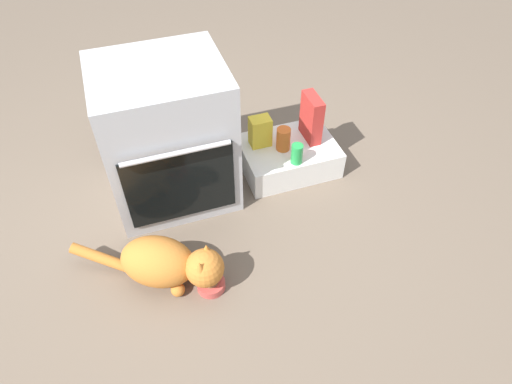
% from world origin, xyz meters
% --- Properties ---
extents(ground, '(8.00, 8.00, 0.00)m').
position_xyz_m(ground, '(0.00, 0.00, 0.00)').
color(ground, '#6B5B4C').
extents(oven, '(0.64, 0.61, 0.79)m').
position_xyz_m(oven, '(-0.10, 0.42, 0.39)').
color(oven, '#B7BABF').
rests_on(oven, ground).
extents(pantry_cabinet, '(0.55, 0.40, 0.17)m').
position_xyz_m(pantry_cabinet, '(0.59, 0.39, 0.09)').
color(pantry_cabinet, white).
rests_on(pantry_cabinet, ground).
extents(food_bowl, '(0.14, 0.14, 0.08)m').
position_xyz_m(food_bowl, '(-0.08, -0.30, 0.03)').
color(food_bowl, '#C64C47').
rests_on(food_bowl, ground).
extents(cat, '(0.69, 0.47, 0.26)m').
position_xyz_m(cat, '(-0.25, -0.19, 0.14)').
color(cat, '#C6752D').
rests_on(cat, ground).
extents(sauce_jar, '(0.08, 0.08, 0.14)m').
position_xyz_m(sauce_jar, '(0.54, 0.37, 0.24)').
color(sauce_jar, '#D16023').
rests_on(sauce_jar, pantry_cabinet).
extents(cereal_box, '(0.07, 0.18, 0.28)m').
position_xyz_m(cereal_box, '(0.73, 0.42, 0.31)').
color(cereal_box, '#B72D28').
rests_on(cereal_box, pantry_cabinet).
extents(snack_bag, '(0.12, 0.09, 0.18)m').
position_xyz_m(snack_bag, '(0.43, 0.45, 0.26)').
color(snack_bag, yellow).
rests_on(snack_bag, pantry_cabinet).
extents(soda_can, '(0.07, 0.07, 0.12)m').
position_xyz_m(soda_can, '(0.57, 0.23, 0.23)').
color(soda_can, green).
rests_on(soda_can, pantry_cabinet).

